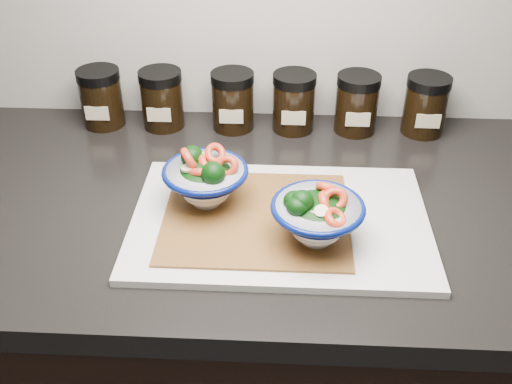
{
  "coord_description": "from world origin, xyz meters",
  "views": [
    {
      "loc": [
        -0.05,
        0.66,
        1.46
      ],
      "look_at": [
        -0.08,
        1.38,
        0.96
      ],
      "focal_mm": 42.0,
      "sensor_mm": 36.0,
      "label": 1
    }
  ],
  "objects_px": {
    "bowl_right": "(317,216)",
    "spice_jar_d": "(294,102)",
    "spice_jar_b": "(162,99)",
    "spice_jar_c": "(233,101)",
    "spice_jar_a": "(101,98)",
    "bowl_left": "(206,179)",
    "spice_jar_f": "(426,105)",
    "spice_jar_e": "(357,103)",
    "cutting_board": "(280,221)"
  },
  "relations": [
    {
      "from": "spice_jar_c",
      "to": "spice_jar_e",
      "type": "xyz_separation_m",
      "value": [
        0.24,
        0.0,
        0.0
      ]
    },
    {
      "from": "spice_jar_a",
      "to": "spice_jar_c",
      "type": "xyz_separation_m",
      "value": [
        0.25,
        0.0,
        0.0
      ]
    },
    {
      "from": "spice_jar_e",
      "to": "cutting_board",
      "type": "bearing_deg",
      "value": -114.32
    },
    {
      "from": "spice_jar_a",
      "to": "spice_jar_e",
      "type": "bearing_deg",
      "value": 0.0
    },
    {
      "from": "spice_jar_a",
      "to": "spice_jar_d",
      "type": "relative_size",
      "value": 1.0
    },
    {
      "from": "spice_jar_e",
      "to": "spice_jar_f",
      "type": "distance_m",
      "value": 0.13
    },
    {
      "from": "cutting_board",
      "to": "bowl_right",
      "type": "relative_size",
      "value": 3.37
    },
    {
      "from": "bowl_left",
      "to": "spice_jar_a",
      "type": "height_order",
      "value": "bowl_left"
    },
    {
      "from": "spice_jar_a",
      "to": "spice_jar_f",
      "type": "xyz_separation_m",
      "value": [
        0.62,
        0.0,
        0.0
      ]
    },
    {
      "from": "bowl_left",
      "to": "bowl_right",
      "type": "height_order",
      "value": "bowl_left"
    },
    {
      "from": "spice_jar_a",
      "to": "bowl_left",
      "type": "bearing_deg",
      "value": -49.42
    },
    {
      "from": "spice_jar_a",
      "to": "spice_jar_b",
      "type": "xyz_separation_m",
      "value": [
        0.12,
        0.0,
        0.0
      ]
    },
    {
      "from": "spice_jar_f",
      "to": "spice_jar_b",
      "type": "bearing_deg",
      "value": 180.0
    },
    {
      "from": "cutting_board",
      "to": "spice_jar_c",
      "type": "distance_m",
      "value": 0.33
    },
    {
      "from": "spice_jar_d",
      "to": "spice_jar_f",
      "type": "distance_m",
      "value": 0.25
    },
    {
      "from": "cutting_board",
      "to": "spice_jar_b",
      "type": "bearing_deg",
      "value": 127.2
    },
    {
      "from": "bowl_right",
      "to": "spice_jar_e",
      "type": "xyz_separation_m",
      "value": [
        0.09,
        0.36,
        -0.0
      ]
    },
    {
      "from": "bowl_left",
      "to": "spice_jar_f",
      "type": "xyz_separation_m",
      "value": [
        0.38,
        0.27,
        -0.0
      ]
    },
    {
      "from": "spice_jar_a",
      "to": "spice_jar_d",
      "type": "height_order",
      "value": "same"
    },
    {
      "from": "cutting_board",
      "to": "spice_jar_f",
      "type": "xyz_separation_m",
      "value": [
        0.27,
        0.31,
        0.05
      ]
    },
    {
      "from": "spice_jar_d",
      "to": "spice_jar_e",
      "type": "bearing_deg",
      "value": 0.0
    },
    {
      "from": "spice_jar_d",
      "to": "spice_jar_f",
      "type": "relative_size",
      "value": 1.0
    },
    {
      "from": "spice_jar_a",
      "to": "spice_jar_f",
      "type": "relative_size",
      "value": 1.0
    },
    {
      "from": "bowl_left",
      "to": "spice_jar_b",
      "type": "xyz_separation_m",
      "value": [
        -0.12,
        0.27,
        -0.0
      ]
    },
    {
      "from": "bowl_right",
      "to": "spice_jar_d",
      "type": "xyz_separation_m",
      "value": [
        -0.03,
        0.36,
        -0.0
      ]
    },
    {
      "from": "cutting_board",
      "to": "spice_jar_a",
      "type": "bearing_deg",
      "value": 138.83
    },
    {
      "from": "spice_jar_d",
      "to": "spice_jar_a",
      "type": "bearing_deg",
      "value": 180.0
    },
    {
      "from": "spice_jar_d",
      "to": "spice_jar_e",
      "type": "xyz_separation_m",
      "value": [
        0.12,
        0.0,
        0.0
      ]
    },
    {
      "from": "bowl_left",
      "to": "spice_jar_b",
      "type": "bearing_deg",
      "value": 113.11
    },
    {
      "from": "cutting_board",
      "to": "spice_jar_e",
      "type": "distance_m",
      "value": 0.34
    },
    {
      "from": "bowl_left",
      "to": "spice_jar_f",
      "type": "bearing_deg",
      "value": 35.61
    },
    {
      "from": "spice_jar_b",
      "to": "bowl_right",
      "type": "bearing_deg",
      "value": -51.65
    },
    {
      "from": "spice_jar_b",
      "to": "spice_jar_c",
      "type": "bearing_deg",
      "value": 0.0
    },
    {
      "from": "bowl_right",
      "to": "spice_jar_a",
      "type": "bearing_deg",
      "value": 138.22
    },
    {
      "from": "cutting_board",
      "to": "bowl_right",
      "type": "height_order",
      "value": "bowl_right"
    },
    {
      "from": "cutting_board",
      "to": "spice_jar_e",
      "type": "height_order",
      "value": "spice_jar_e"
    },
    {
      "from": "cutting_board",
      "to": "bowl_left",
      "type": "relative_size",
      "value": 3.39
    },
    {
      "from": "spice_jar_f",
      "to": "bowl_right",
      "type": "bearing_deg",
      "value": -120.99
    },
    {
      "from": "spice_jar_c",
      "to": "cutting_board",
      "type": "bearing_deg",
      "value": -72.51
    },
    {
      "from": "spice_jar_d",
      "to": "bowl_right",
      "type": "bearing_deg",
      "value": -84.92
    },
    {
      "from": "spice_jar_f",
      "to": "spice_jar_a",
      "type": "bearing_deg",
      "value": 180.0
    },
    {
      "from": "cutting_board",
      "to": "spice_jar_e",
      "type": "xyz_separation_m",
      "value": [
        0.14,
        0.31,
        0.05
      ]
    },
    {
      "from": "spice_jar_b",
      "to": "spice_jar_e",
      "type": "distance_m",
      "value": 0.37
    },
    {
      "from": "spice_jar_a",
      "to": "spice_jar_c",
      "type": "relative_size",
      "value": 1.0
    },
    {
      "from": "bowl_left",
      "to": "spice_jar_e",
      "type": "height_order",
      "value": "bowl_left"
    },
    {
      "from": "spice_jar_e",
      "to": "spice_jar_f",
      "type": "xyz_separation_m",
      "value": [
        0.13,
        0.0,
        0.0
      ]
    },
    {
      "from": "bowl_right",
      "to": "spice_jar_b",
      "type": "height_order",
      "value": "spice_jar_b"
    },
    {
      "from": "spice_jar_c",
      "to": "spice_jar_d",
      "type": "xyz_separation_m",
      "value": [
        0.12,
        0.0,
        0.0
      ]
    },
    {
      "from": "spice_jar_b",
      "to": "spice_jar_d",
      "type": "height_order",
      "value": "same"
    },
    {
      "from": "spice_jar_b",
      "to": "spice_jar_c",
      "type": "xyz_separation_m",
      "value": [
        0.14,
        0.0,
        0.0
      ]
    }
  ]
}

